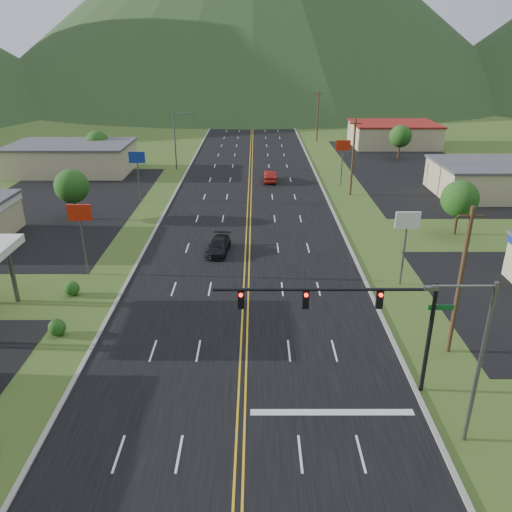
{
  "coord_description": "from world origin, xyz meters",
  "views": [
    {
      "loc": [
        0.79,
        -9.85,
        18.73
      ],
      "look_at": [
        0.82,
        23.5,
        4.5
      ],
      "focal_mm": 35.0,
      "sensor_mm": 36.0,
      "label": 1
    }
  ],
  "objects_px": {
    "traffic_signal": "(360,310)",
    "streetlight_west": "(177,137)",
    "car_dark_mid": "(218,246)",
    "car_red_far": "(270,176)",
    "streetlight_east": "(475,355)"
  },
  "relations": [
    {
      "from": "traffic_signal",
      "to": "streetlight_west",
      "type": "height_order",
      "value": "streetlight_west"
    },
    {
      "from": "traffic_signal",
      "to": "car_dark_mid",
      "type": "bearing_deg",
      "value": 114.0
    },
    {
      "from": "traffic_signal",
      "to": "streetlight_west",
      "type": "xyz_separation_m",
      "value": [
        -18.16,
        56.0,
        -0.15
      ]
    },
    {
      "from": "traffic_signal",
      "to": "car_dark_mid",
      "type": "height_order",
      "value": "traffic_signal"
    },
    {
      "from": "car_dark_mid",
      "to": "car_red_far",
      "type": "relative_size",
      "value": 0.96
    },
    {
      "from": "streetlight_east",
      "to": "streetlight_west",
      "type": "relative_size",
      "value": 1.0
    },
    {
      "from": "streetlight_west",
      "to": "car_red_far",
      "type": "distance_m",
      "value": 17.21
    },
    {
      "from": "traffic_signal",
      "to": "car_dark_mid",
      "type": "distance_m",
      "value": 23.3
    },
    {
      "from": "traffic_signal",
      "to": "car_dark_mid",
      "type": "xyz_separation_m",
      "value": [
        -9.29,
        20.85,
        -4.64
      ]
    },
    {
      "from": "streetlight_east",
      "to": "car_dark_mid",
      "type": "distance_m",
      "value": 28.86
    },
    {
      "from": "traffic_signal",
      "to": "streetlight_west",
      "type": "distance_m",
      "value": 58.88
    },
    {
      "from": "streetlight_east",
      "to": "car_dark_mid",
      "type": "bearing_deg",
      "value": 119.36
    },
    {
      "from": "traffic_signal",
      "to": "streetlight_east",
      "type": "xyz_separation_m",
      "value": [
        4.7,
        -4.0,
        -0.15
      ]
    },
    {
      "from": "car_dark_mid",
      "to": "car_red_far",
      "type": "distance_m",
      "value": 27.74
    },
    {
      "from": "streetlight_west",
      "to": "car_dark_mid",
      "type": "bearing_deg",
      "value": -75.83
    }
  ]
}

